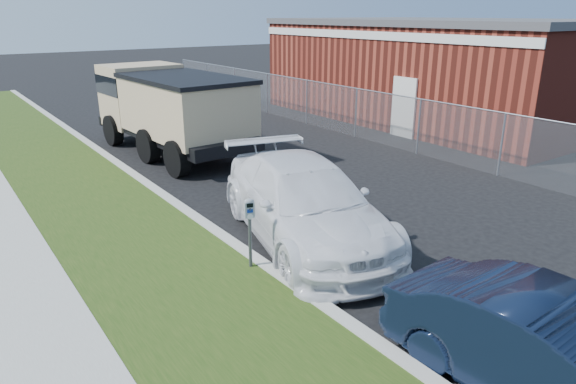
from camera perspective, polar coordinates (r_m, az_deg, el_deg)
ground at (r=10.85m, az=9.16°, el=-4.99°), size 120.00×120.00×0.00m
streetside at (r=10.06m, az=-23.50°, el=-8.07°), size 6.12×50.00×0.15m
chainlink_fence at (r=19.37m, az=7.61°, el=9.75°), size 0.06×30.06×30.00m
brick_building at (r=24.34m, az=16.73°, el=13.10°), size 9.20×14.20×4.17m
parking_meter at (r=8.91m, az=-4.30°, el=-2.91°), size 0.21×0.17×1.29m
white_wagon at (r=10.39m, az=1.58°, el=-1.06°), size 3.61×5.94×1.61m
navy_sedan at (r=6.91m, az=27.60°, el=-15.96°), size 1.63×4.17×1.35m
dump_truck at (r=17.57m, az=-13.11°, el=9.31°), size 3.12×7.05×2.70m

